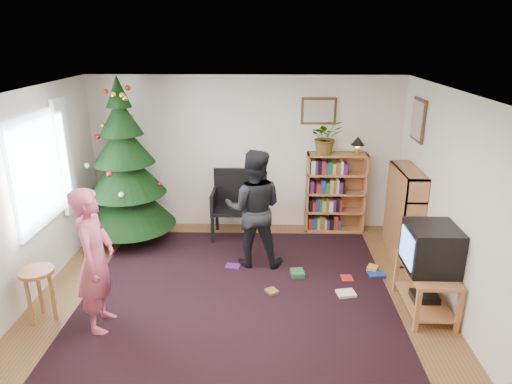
{
  "coord_description": "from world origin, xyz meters",
  "views": [
    {
      "loc": [
        0.36,
        -4.69,
        3.11
      ],
      "look_at": [
        0.21,
        1.04,
        1.1
      ],
      "focal_mm": 32.0,
      "sensor_mm": 36.0,
      "label": 1
    }
  ],
  "objects_px": {
    "bookshelf_back": "(336,192)",
    "stool": "(38,281)",
    "picture_right": "(418,120)",
    "christmas_tree": "(126,176)",
    "table_lamp": "(358,142)",
    "tv_stand": "(426,285)",
    "potted_plant": "(326,137)",
    "person_standing": "(95,260)",
    "crt_tv": "(431,248)",
    "picture_back": "(319,111)",
    "armchair": "(231,200)",
    "bookshelf_right": "(404,211)",
    "person_by_chair": "(254,209)"
  },
  "relations": [
    {
      "from": "bookshelf_back",
      "to": "stool",
      "type": "xyz_separation_m",
      "value": [
        -3.66,
        -2.63,
        -0.18
      ]
    },
    {
      "from": "picture_right",
      "to": "christmas_tree",
      "type": "distance_m",
      "value": 4.35
    },
    {
      "from": "picture_right",
      "to": "table_lamp",
      "type": "relative_size",
      "value": 2.13
    },
    {
      "from": "tv_stand",
      "to": "potted_plant",
      "type": "xyz_separation_m",
      "value": [
        -0.95,
        2.33,
        1.25
      ]
    },
    {
      "from": "picture_right",
      "to": "person_standing",
      "type": "distance_m",
      "value": 4.63
    },
    {
      "from": "stool",
      "to": "potted_plant",
      "type": "height_order",
      "value": "potted_plant"
    },
    {
      "from": "stool",
      "to": "potted_plant",
      "type": "bearing_deg",
      "value": 37.28
    },
    {
      "from": "stool",
      "to": "table_lamp",
      "type": "xyz_separation_m",
      "value": [
        3.96,
        2.63,
        1.0
      ]
    },
    {
      "from": "bookshelf_back",
      "to": "crt_tv",
      "type": "distance_m",
      "value": 2.45
    },
    {
      "from": "picture_back",
      "to": "christmas_tree",
      "type": "height_order",
      "value": "christmas_tree"
    },
    {
      "from": "picture_right",
      "to": "bookshelf_back",
      "type": "relative_size",
      "value": 0.46
    },
    {
      "from": "stool",
      "to": "person_standing",
      "type": "relative_size",
      "value": 0.39
    },
    {
      "from": "armchair",
      "to": "stool",
      "type": "relative_size",
      "value": 1.69
    },
    {
      "from": "bookshelf_back",
      "to": "bookshelf_right",
      "type": "xyz_separation_m",
      "value": [
        0.87,
        -0.85,
        0.0
      ]
    },
    {
      "from": "table_lamp",
      "to": "christmas_tree",
      "type": "bearing_deg",
      "value": -171.65
    },
    {
      "from": "picture_back",
      "to": "table_lamp",
      "type": "bearing_deg",
      "value": -12.34
    },
    {
      "from": "armchair",
      "to": "picture_back",
      "type": "bearing_deg",
      "value": 15.8
    },
    {
      "from": "christmas_tree",
      "to": "potted_plant",
      "type": "height_order",
      "value": "christmas_tree"
    },
    {
      "from": "picture_back",
      "to": "person_by_chair",
      "type": "xyz_separation_m",
      "value": [
        -0.97,
        -1.37,
        -1.12
      ]
    },
    {
      "from": "person_by_chair",
      "to": "tv_stand",
      "type": "bearing_deg",
      "value": 154.68
    },
    {
      "from": "bookshelf_right",
      "to": "tv_stand",
      "type": "relative_size",
      "value": 1.43
    },
    {
      "from": "bookshelf_right",
      "to": "stool",
      "type": "bearing_deg",
      "value": 111.5
    },
    {
      "from": "stool",
      "to": "bookshelf_right",
      "type": "bearing_deg",
      "value": 21.5
    },
    {
      "from": "bookshelf_right",
      "to": "crt_tv",
      "type": "bearing_deg",
      "value": 175.25
    },
    {
      "from": "tv_stand",
      "to": "table_lamp",
      "type": "xyz_separation_m",
      "value": [
        -0.45,
        2.33,
        1.16
      ]
    },
    {
      "from": "picture_right",
      "to": "person_standing",
      "type": "bearing_deg",
      "value": -151.4
    },
    {
      "from": "christmas_tree",
      "to": "armchair",
      "type": "relative_size",
      "value": 2.39
    },
    {
      "from": "tv_stand",
      "to": "person_by_chair",
      "type": "xyz_separation_m",
      "value": [
        -2.04,
        1.09,
        0.51
      ]
    },
    {
      "from": "armchair",
      "to": "table_lamp",
      "type": "height_order",
      "value": "table_lamp"
    },
    {
      "from": "armchair",
      "to": "christmas_tree",
      "type": "bearing_deg",
      "value": -168.25
    },
    {
      "from": "tv_stand",
      "to": "person_by_chair",
      "type": "height_order",
      "value": "person_by_chair"
    },
    {
      "from": "bookshelf_right",
      "to": "person_standing",
      "type": "relative_size",
      "value": 0.8
    },
    {
      "from": "armchair",
      "to": "stool",
      "type": "height_order",
      "value": "armchair"
    },
    {
      "from": "picture_back",
      "to": "person_standing",
      "type": "height_order",
      "value": "picture_back"
    },
    {
      "from": "picture_right",
      "to": "armchair",
      "type": "bearing_deg",
      "value": 172.28
    },
    {
      "from": "bookshelf_right",
      "to": "stool",
      "type": "relative_size",
      "value": 2.06
    },
    {
      "from": "person_standing",
      "to": "table_lamp",
      "type": "xyz_separation_m",
      "value": [
        3.23,
        2.74,
        0.67
      ]
    },
    {
      "from": "christmas_tree",
      "to": "bookshelf_back",
      "type": "bearing_deg",
      "value": 9.11
    },
    {
      "from": "stool",
      "to": "potted_plant",
      "type": "xyz_separation_m",
      "value": [
        3.46,
        2.63,
        1.08
      ]
    },
    {
      "from": "person_by_chair",
      "to": "picture_right",
      "type": "bearing_deg",
      "value": -161.54
    },
    {
      "from": "bookshelf_back",
      "to": "picture_right",
      "type": "bearing_deg",
      "value": -30.34
    },
    {
      "from": "tv_stand",
      "to": "stool",
      "type": "distance_m",
      "value": 4.43
    },
    {
      "from": "christmas_tree",
      "to": "picture_right",
      "type": "bearing_deg",
      "value": -0.94
    },
    {
      "from": "bookshelf_right",
      "to": "person_by_chair",
      "type": "xyz_separation_m",
      "value": [
        -2.16,
        -0.38,
        0.17
      ]
    },
    {
      "from": "picture_back",
      "to": "picture_right",
      "type": "distance_m",
      "value": 1.51
    },
    {
      "from": "potted_plant",
      "to": "picture_right",
      "type": "bearing_deg",
      "value": -26.03
    },
    {
      "from": "tv_stand",
      "to": "crt_tv",
      "type": "height_order",
      "value": "crt_tv"
    },
    {
      "from": "bookshelf_right",
      "to": "potted_plant",
      "type": "height_order",
      "value": "potted_plant"
    },
    {
      "from": "person_by_chair",
      "to": "table_lamp",
      "type": "distance_m",
      "value": 2.12
    },
    {
      "from": "picture_right",
      "to": "person_standing",
      "type": "xyz_separation_m",
      "value": [
        -3.94,
        -2.15,
        -1.13
      ]
    }
  ]
}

